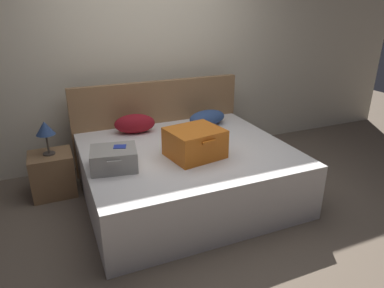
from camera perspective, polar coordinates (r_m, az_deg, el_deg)
ground_plane at (r=3.48m, az=1.76°, el=-11.72°), size 12.00×12.00×0.00m
back_wall at (r=4.48m, az=-7.16°, el=13.80°), size 8.00×0.10×2.60m
bed at (r=3.65m, az=-0.82°, el=-4.82°), size 2.05×1.78×0.56m
headboard at (r=4.36m, az=-5.50°, el=3.32°), size 2.09×0.08×1.08m
hard_case_large at (r=3.31m, az=0.52°, el=0.26°), size 0.56×0.51×0.28m
hard_case_medium at (r=3.16m, az=-12.70°, el=-2.33°), size 0.45×0.40×0.19m
pillow_near_headboard at (r=4.21m, az=2.51°, el=4.34°), size 0.52×0.36×0.18m
pillow_center_head at (r=3.99m, az=-9.40°, el=3.31°), size 0.49×0.32×0.22m
nightstand at (r=4.04m, az=-21.93°, el=-4.59°), size 0.44×0.40×0.47m
table_lamp at (r=3.85m, az=-23.00°, el=2.22°), size 0.19×0.19×0.36m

